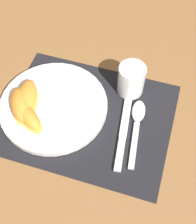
{
  "coord_description": "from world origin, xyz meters",
  "views": [
    {
      "loc": [
        0.14,
        -0.38,
        0.67
      ],
      "look_at": [
        0.02,
        0.01,
        0.02
      ],
      "focal_mm": 50.0,
      "sensor_mm": 36.0,
      "label": 1
    }
  ],
  "objects_px": {
    "juice_glass": "(131,81)",
    "plate": "(53,107)",
    "citrus_wedge_1": "(21,106)",
    "citrus_wedge_2": "(27,115)",
    "spoon": "(137,120)",
    "fork": "(50,102)",
    "knife": "(123,132)",
    "citrus_wedge_0": "(26,100)"
  },
  "relations": [
    {
      "from": "juice_glass",
      "to": "plate",
      "type": "bearing_deg",
      "value": -145.96
    },
    {
      "from": "citrus_wedge_1",
      "to": "citrus_wedge_2",
      "type": "distance_m",
      "value": 0.03
    },
    {
      "from": "spoon",
      "to": "fork",
      "type": "relative_size",
      "value": 1.15
    },
    {
      "from": "spoon",
      "to": "citrus_wedge_2",
      "type": "relative_size",
      "value": 1.65
    },
    {
      "from": "citrus_wedge_2",
      "to": "juice_glass",
      "type": "bearing_deg",
      "value": 38.49
    },
    {
      "from": "spoon",
      "to": "fork",
      "type": "bearing_deg",
      "value": -174.42
    },
    {
      "from": "fork",
      "to": "knife",
      "type": "bearing_deg",
      "value": -5.99
    },
    {
      "from": "fork",
      "to": "citrus_wedge_2",
      "type": "relative_size",
      "value": 1.43
    },
    {
      "from": "spoon",
      "to": "citrus_wedge_2",
      "type": "bearing_deg",
      "value": -162.07
    },
    {
      "from": "plate",
      "to": "citrus_wedge_2",
      "type": "distance_m",
      "value": 0.07
    },
    {
      "from": "knife",
      "to": "citrus_wedge_1",
      "type": "bearing_deg",
      "value": -175.34
    },
    {
      "from": "plate",
      "to": "knife",
      "type": "relative_size",
      "value": 1.24
    },
    {
      "from": "fork",
      "to": "citrus_wedge_0",
      "type": "bearing_deg",
      "value": -158.96
    },
    {
      "from": "plate",
      "to": "citrus_wedge_0",
      "type": "bearing_deg",
      "value": -166.98
    },
    {
      "from": "plate",
      "to": "spoon",
      "type": "xyz_separation_m",
      "value": [
        0.21,
        0.03,
        -0.0
      ]
    },
    {
      "from": "citrus_wedge_0",
      "to": "citrus_wedge_1",
      "type": "distance_m",
      "value": 0.02
    },
    {
      "from": "fork",
      "to": "citrus_wedge_2",
      "type": "bearing_deg",
      "value": -119.49
    },
    {
      "from": "citrus_wedge_0",
      "to": "citrus_wedge_2",
      "type": "distance_m",
      "value": 0.04
    },
    {
      "from": "juice_glass",
      "to": "citrus_wedge_2",
      "type": "xyz_separation_m",
      "value": [
        -0.21,
        -0.17,
        -0.01
      ]
    },
    {
      "from": "citrus_wedge_0",
      "to": "juice_glass",
      "type": "bearing_deg",
      "value": 29.1
    },
    {
      "from": "fork",
      "to": "juice_glass",
      "type": "bearing_deg",
      "value": 31.31
    },
    {
      "from": "fork",
      "to": "citrus_wedge_0",
      "type": "relative_size",
      "value": 1.23
    },
    {
      "from": "knife",
      "to": "citrus_wedge_2",
      "type": "bearing_deg",
      "value": -170.05
    },
    {
      "from": "fork",
      "to": "spoon",
      "type": "bearing_deg",
      "value": 5.58
    },
    {
      "from": "juice_glass",
      "to": "fork",
      "type": "relative_size",
      "value": 0.51
    },
    {
      "from": "juice_glass",
      "to": "citrus_wedge_2",
      "type": "distance_m",
      "value": 0.27
    },
    {
      "from": "citrus_wedge_1",
      "to": "citrus_wedge_2",
      "type": "relative_size",
      "value": 1.01
    },
    {
      "from": "spoon",
      "to": "citrus_wedge_0",
      "type": "distance_m",
      "value": 0.28
    },
    {
      "from": "citrus_wedge_0",
      "to": "citrus_wedge_1",
      "type": "relative_size",
      "value": 1.15
    },
    {
      "from": "plate",
      "to": "fork",
      "type": "bearing_deg",
      "value": 143.57
    },
    {
      "from": "citrus_wedge_0",
      "to": "citrus_wedge_1",
      "type": "xyz_separation_m",
      "value": [
        -0.0,
        -0.02,
        0.0
      ]
    },
    {
      "from": "plate",
      "to": "citrus_wedge_1",
      "type": "height_order",
      "value": "citrus_wedge_1"
    },
    {
      "from": "spoon",
      "to": "citrus_wedge_2",
      "type": "height_order",
      "value": "citrus_wedge_2"
    },
    {
      "from": "plate",
      "to": "citrus_wedge_1",
      "type": "bearing_deg",
      "value": -152.29
    },
    {
      "from": "plate",
      "to": "fork",
      "type": "height_order",
      "value": "fork"
    },
    {
      "from": "citrus_wedge_2",
      "to": "plate",
      "type": "bearing_deg",
      "value": 51.8
    },
    {
      "from": "plate",
      "to": "juice_glass",
      "type": "height_order",
      "value": "juice_glass"
    },
    {
      "from": "juice_glass",
      "to": "citrus_wedge_2",
      "type": "relative_size",
      "value": 0.74
    },
    {
      "from": "citrus_wedge_0",
      "to": "citrus_wedge_2",
      "type": "height_order",
      "value": "same"
    },
    {
      "from": "knife",
      "to": "fork",
      "type": "distance_m",
      "value": 0.2
    },
    {
      "from": "juice_glass",
      "to": "knife",
      "type": "xyz_separation_m",
      "value": [
        0.02,
        -0.13,
        -0.03
      ]
    },
    {
      "from": "knife",
      "to": "spoon",
      "type": "height_order",
      "value": "spoon"
    }
  ]
}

